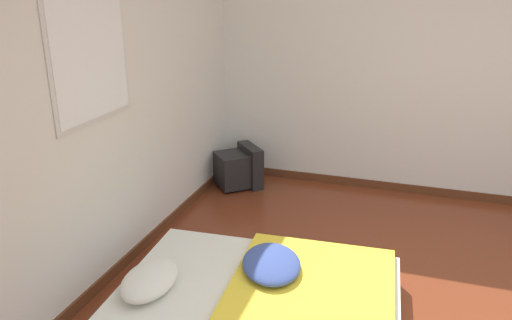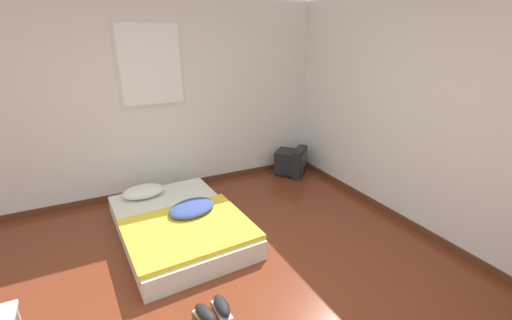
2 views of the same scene
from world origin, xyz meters
name	(u,v)px [view 1 (image 1 of 2)]	position (x,y,z in m)	size (l,w,h in m)	color
wall_back	(82,118)	(0.00, 2.67, 1.29)	(7.45, 0.08, 2.60)	silver
wall_right	(478,76)	(2.55, 0.00, 1.29)	(0.08, 7.69, 2.60)	silver
mattress_bed	(261,296)	(0.03, 1.41, 0.14)	(1.35, 1.92, 0.36)	silver
crt_tv	(239,168)	(2.11, 2.33, 0.22)	(0.59, 0.60, 0.45)	black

